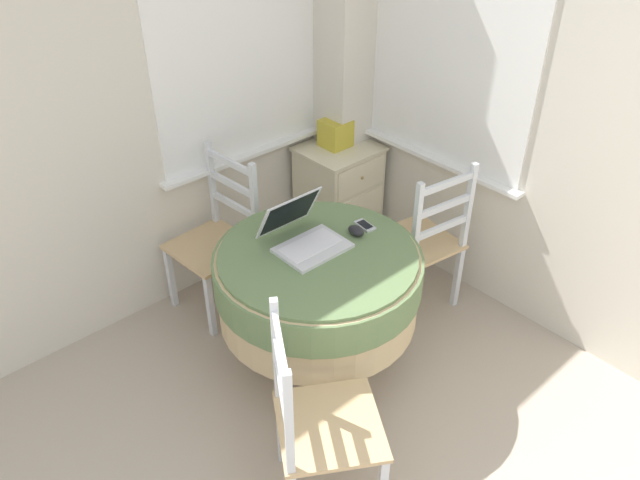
# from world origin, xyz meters

# --- Properties ---
(corner_room_shell) EXTENTS (4.40, 4.63, 2.55)m
(corner_room_shell) POSITION_xyz_m (1.23, 1.76, 1.28)
(corner_room_shell) COLOR beige
(corner_room_shell) RESTS_ON ground_plane
(round_dining_table) EXTENTS (1.03, 1.03, 0.73)m
(round_dining_table) POSITION_xyz_m (0.98, 1.73, 0.56)
(round_dining_table) COLOR #4C3D2D
(round_dining_table) RESTS_ON ground_plane
(laptop) EXTENTS (0.34, 0.37, 0.24)m
(laptop) POSITION_xyz_m (0.98, 1.83, 0.78)
(laptop) COLOR silver
(laptop) RESTS_ON round_dining_table
(computer_mouse) EXTENTS (0.06, 0.10, 0.05)m
(computer_mouse) POSITION_xyz_m (1.23, 1.72, 0.75)
(computer_mouse) COLOR black
(computer_mouse) RESTS_ON round_dining_table
(cell_phone) EXTENTS (0.07, 0.12, 0.01)m
(cell_phone) POSITION_xyz_m (1.32, 1.74, 0.73)
(cell_phone) COLOR #B2B7BC
(cell_phone) RESTS_ON round_dining_table
(dining_chair_near_back_window) EXTENTS (0.45, 0.46, 0.96)m
(dining_chair_near_back_window) POSITION_xyz_m (0.90, 2.50, 0.45)
(dining_chair_near_back_window) COLOR tan
(dining_chair_near_back_window) RESTS_ON ground_plane
(dining_chair_near_right_window) EXTENTS (0.48, 0.48, 0.96)m
(dining_chair_near_right_window) POSITION_xyz_m (1.75, 1.70, 0.45)
(dining_chair_near_right_window) COLOR tan
(dining_chair_near_right_window) RESTS_ON ground_plane
(dining_chair_camera_near) EXTENTS (0.58, 0.58, 0.96)m
(dining_chair_camera_near) POSITION_xyz_m (0.45, 1.15, 0.45)
(dining_chair_camera_near) COLOR tan
(dining_chair_camera_near) RESTS_ON ground_plane
(corner_cabinet) EXTENTS (0.48, 0.44, 0.71)m
(corner_cabinet) POSITION_xyz_m (1.87, 2.52, 0.35)
(corner_cabinet) COLOR beige
(corner_cabinet) RESTS_ON ground_plane
(storage_box) EXTENTS (0.17, 0.17, 0.17)m
(storage_box) POSITION_xyz_m (1.88, 2.56, 0.79)
(storage_box) COLOR gold
(storage_box) RESTS_ON corner_cabinet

